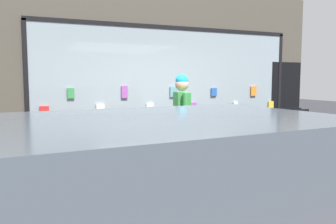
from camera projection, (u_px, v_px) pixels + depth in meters
ground_plane at (187, 188)px, 4.99m from camera, size 40.00×40.00×0.00m
shopfront_facade at (145, 72)px, 7.06m from camera, size 8.62×0.29×3.68m
display_table_left at (82, 137)px, 5.48m from camera, size 2.30×0.66×0.87m
display_table_right at (228, 125)px, 6.52m from camera, size 2.30×0.60×0.95m
person_browsing at (182, 116)px, 5.61m from camera, size 0.32×0.67×1.75m
small_dog at (204, 159)px, 5.59m from camera, size 0.38×0.53×0.45m
sandwich_board_sign at (294, 132)px, 7.11m from camera, size 0.63×0.85×1.02m
parked_car at (157, 224)px, 2.05m from camera, size 4.22×2.17×1.41m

